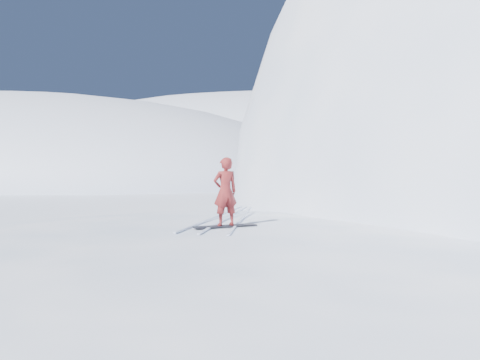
# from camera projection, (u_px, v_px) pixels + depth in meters

# --- Properties ---
(near_ridge) EXTENTS (36.00, 28.00, 4.80)m
(near_ridge) POSITION_uv_depth(u_px,v_px,m) (289.00, 333.00, 12.48)
(near_ridge) COLOR white
(near_ridge) RESTS_ON ground
(far_ridge_c) EXTENTS (140.00, 90.00, 36.00)m
(far_ridge_c) POSITION_uv_depth(u_px,v_px,m) (248.00, 170.00, 126.91)
(far_ridge_c) COLOR white
(far_ridge_c) RESTS_ON ground
(wind_bumps) EXTENTS (16.00, 14.40, 1.00)m
(wind_bumps) POSITION_uv_depth(u_px,v_px,m) (212.00, 337.00, 12.23)
(wind_bumps) COLOR white
(wind_bumps) RESTS_ON ground
(snowboard) EXTENTS (1.36, 1.32, 0.03)m
(snowboard) POSITION_uv_depth(u_px,v_px,m) (225.00, 226.00, 13.14)
(snowboard) COLOR black
(snowboard) RESTS_ON near_ridge
(snowboarder) EXTENTS (0.72, 0.71, 1.68)m
(snowboarder) POSITION_uv_depth(u_px,v_px,m) (225.00, 192.00, 13.10)
(snowboarder) COLOR maroon
(snowboarder) RESTS_ON snowboard
(vapor_plume) EXTENTS (9.32, 7.45, 6.52)m
(vapor_plume) POSITION_uv_depth(u_px,v_px,m) (15.00, 185.00, 68.44)
(vapor_plume) COLOR white
(vapor_plume) RESTS_ON ground
(board_tracks) EXTENTS (2.01, 5.97, 0.04)m
(board_tracks) POSITION_uv_depth(u_px,v_px,m) (228.00, 217.00, 14.85)
(board_tracks) COLOR silver
(board_tracks) RESTS_ON ground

